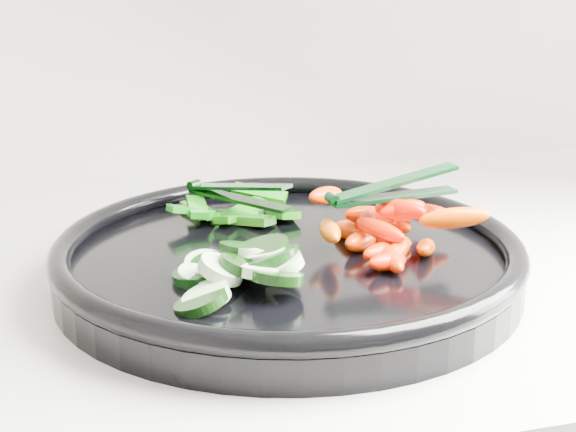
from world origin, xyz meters
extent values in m
cylinder|color=black|center=(-0.52, 1.64, 0.94)|extent=(0.44, 0.44, 0.02)
torus|color=black|center=(-0.52, 1.64, 0.96)|extent=(0.45, 0.45, 0.02)
cylinder|color=black|center=(-0.60, 1.55, 0.96)|extent=(0.04, 0.04, 0.02)
cylinder|color=#DCF2C2|center=(-0.60, 1.55, 0.96)|extent=(0.04, 0.04, 0.02)
cylinder|color=black|center=(-0.58, 1.60, 0.96)|extent=(0.05, 0.05, 0.02)
cylinder|color=#DDF1C1|center=(-0.59, 1.60, 0.96)|extent=(0.04, 0.04, 0.02)
cylinder|color=black|center=(-0.57, 1.60, 0.96)|extent=(0.05, 0.05, 0.02)
cylinder|color=#D4F0C0|center=(-0.58, 1.61, 0.96)|extent=(0.04, 0.04, 0.02)
cylinder|color=black|center=(-0.59, 1.59, 0.96)|extent=(0.06, 0.06, 0.02)
cylinder|color=#D7EEBF|center=(-0.59, 1.60, 0.96)|extent=(0.04, 0.04, 0.01)
cylinder|color=black|center=(-0.59, 1.60, 0.96)|extent=(0.04, 0.04, 0.01)
cylinder|color=#DEF9C7|center=(-0.60, 1.59, 0.96)|extent=(0.04, 0.04, 0.01)
cylinder|color=black|center=(-0.59, 1.59, 0.96)|extent=(0.06, 0.06, 0.02)
cylinder|color=beige|center=(-0.59, 1.58, 0.96)|extent=(0.05, 0.05, 0.02)
cylinder|color=black|center=(-0.55, 1.58, 0.97)|extent=(0.06, 0.06, 0.03)
cylinder|color=#DBEEBE|center=(-0.54, 1.57, 0.97)|extent=(0.04, 0.04, 0.02)
cylinder|color=black|center=(-0.56, 1.61, 0.97)|extent=(0.05, 0.05, 0.02)
cylinder|color=#D5F1C1|center=(-0.56, 1.60, 0.97)|extent=(0.04, 0.04, 0.01)
cylinder|color=black|center=(-0.57, 1.58, 0.97)|extent=(0.04, 0.04, 0.03)
cylinder|color=#CFEEBE|center=(-0.58, 1.57, 0.97)|extent=(0.05, 0.05, 0.02)
cylinder|color=black|center=(-0.55, 1.60, 0.97)|extent=(0.05, 0.05, 0.02)
cylinder|color=#DCF3C2|center=(-0.55, 1.59, 0.97)|extent=(0.04, 0.04, 0.02)
cylinder|color=black|center=(-0.55, 1.55, 0.97)|extent=(0.05, 0.05, 0.02)
cylinder|color=#DBF2C2|center=(-0.56, 1.56, 0.97)|extent=(0.04, 0.04, 0.01)
ellipsoid|color=#FF6000|center=(-0.45, 1.59, 0.96)|extent=(0.05, 0.04, 0.02)
ellipsoid|color=#FF2600|center=(-0.45, 1.60, 0.96)|extent=(0.05, 0.04, 0.02)
ellipsoid|color=#FA1000|center=(-0.45, 1.58, 0.96)|extent=(0.02, 0.05, 0.02)
ellipsoid|color=#FF5900|center=(-0.46, 1.65, 0.96)|extent=(0.03, 0.05, 0.03)
ellipsoid|color=#DC3800|center=(-0.42, 1.60, 0.96)|extent=(0.03, 0.04, 0.02)
ellipsoid|color=#FD5F00|center=(-0.46, 1.62, 0.96)|extent=(0.05, 0.04, 0.02)
ellipsoid|color=#FD2F00|center=(-0.46, 1.57, 0.96)|extent=(0.04, 0.03, 0.02)
ellipsoid|color=#FC1D00|center=(-0.44, 1.63, 0.96)|extent=(0.05, 0.04, 0.03)
ellipsoid|color=#FF2C00|center=(-0.42, 1.66, 0.96)|extent=(0.02, 0.05, 0.03)
ellipsoid|color=#FF3B00|center=(-0.45, 1.67, 0.96)|extent=(0.02, 0.05, 0.02)
ellipsoid|color=#F75E00|center=(-0.49, 1.61, 0.98)|extent=(0.03, 0.05, 0.02)
ellipsoid|color=red|center=(-0.40, 1.65, 0.98)|extent=(0.03, 0.05, 0.03)
ellipsoid|color=#EA3500|center=(-0.45, 1.64, 0.98)|extent=(0.03, 0.05, 0.02)
ellipsoid|color=red|center=(-0.45, 1.61, 0.98)|extent=(0.04, 0.05, 0.02)
ellipsoid|color=red|center=(-0.45, 1.64, 0.98)|extent=(0.06, 0.03, 0.03)
ellipsoid|color=#FF0E00|center=(-0.40, 1.64, 0.98)|extent=(0.05, 0.02, 0.02)
ellipsoid|color=#F31B00|center=(-0.44, 1.61, 0.99)|extent=(0.04, 0.05, 0.03)
ellipsoid|color=#FF3500|center=(-0.48, 1.66, 0.99)|extent=(0.04, 0.04, 0.02)
ellipsoid|color=red|center=(-0.43, 1.61, 0.99)|extent=(0.04, 0.02, 0.02)
ellipsoid|color=#E04600|center=(-0.40, 1.58, 0.99)|extent=(0.06, 0.03, 0.02)
cube|color=#106009|center=(-0.54, 1.72, 0.96)|extent=(0.05, 0.05, 0.02)
cube|color=#116409|center=(-0.50, 1.72, 0.96)|extent=(0.02, 0.05, 0.02)
cube|color=#12690A|center=(-0.54, 1.71, 0.96)|extent=(0.05, 0.05, 0.02)
cube|color=#1B6F0A|center=(-0.54, 1.74, 0.96)|extent=(0.06, 0.04, 0.02)
cube|color=#226509|center=(-0.57, 1.76, 0.96)|extent=(0.03, 0.05, 0.01)
cube|color=#0B6509|center=(-0.56, 1.74, 0.96)|extent=(0.05, 0.06, 0.03)
cube|color=#09640D|center=(-0.58, 1.72, 0.97)|extent=(0.04, 0.03, 0.02)
cube|color=#126B0A|center=(-0.58, 1.73, 0.97)|extent=(0.02, 0.05, 0.01)
cube|color=#126D0A|center=(-0.51, 1.76, 0.97)|extent=(0.05, 0.04, 0.02)
cylinder|color=black|center=(-0.49, 1.61, 1.00)|extent=(0.01, 0.01, 0.01)
cube|color=black|center=(-0.43, 1.62, 1.00)|extent=(0.11, 0.03, 0.00)
cube|color=black|center=(-0.43, 1.62, 1.01)|extent=(0.11, 0.03, 0.02)
cylinder|color=black|center=(-0.57, 1.77, 0.98)|extent=(0.01, 0.01, 0.01)
cube|color=black|center=(-0.54, 1.73, 0.97)|extent=(0.08, 0.10, 0.00)
cube|color=black|center=(-0.54, 1.73, 0.99)|extent=(0.08, 0.10, 0.02)
camera|label=1|loc=(-0.68, 1.05, 1.18)|focal=50.00mm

